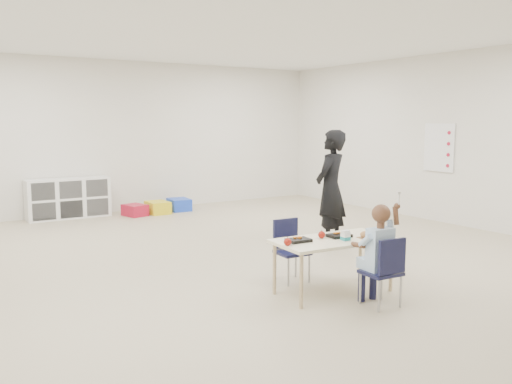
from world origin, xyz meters
TOP-DOWN VIEW (x-y plane):
  - room at (0.00, 0.00)m, footprint 9.00×9.02m
  - table at (-0.03, -1.41)m, footprint 1.23×0.67m
  - chair_near at (0.09, -1.94)m, footprint 0.34×0.32m
  - chair_far at (-0.14, -0.88)m, footprint 0.34×0.32m
  - child at (0.09, -1.94)m, footprint 0.47×0.47m
  - lunch_tray_near at (0.07, -1.38)m, footprint 0.23×0.17m
  - lunch_tray_far at (-0.40, -1.33)m, footprint 0.23×0.17m
  - milk_carton at (-0.00, -1.55)m, footprint 0.07×0.07m
  - bread_roll at (0.25, -1.54)m, footprint 0.09×0.09m
  - apple_near at (-0.12, -1.33)m, footprint 0.07×0.07m
  - apple_far at (-0.59, -1.41)m, footprint 0.07×0.07m
  - cubby_shelf at (-1.20, 4.28)m, footprint 1.40×0.40m
  - rules_poster at (3.98, 0.60)m, footprint 0.02×0.60m
  - adult at (1.22, 0.11)m, footprint 0.68×0.60m
  - bin_red at (-0.15, 3.86)m, footprint 0.42×0.48m
  - bin_yellow at (0.29, 3.86)m, footprint 0.36×0.46m
  - bin_blue at (0.76, 3.97)m, footprint 0.39×0.49m

SIDE VIEW (x-z plane):
  - bin_red at x=-0.15m, z-range 0.00..0.20m
  - bin_yellow at x=0.29m, z-range 0.00..0.22m
  - bin_blue at x=0.76m, z-range 0.00..0.23m
  - table at x=-0.03m, z-range 0.00..0.55m
  - chair_near at x=0.09m, z-range 0.00..0.66m
  - chair_far at x=-0.14m, z-range 0.00..0.66m
  - cubby_shelf at x=-1.20m, z-range 0.00..0.70m
  - child at x=0.09m, z-range 0.00..1.03m
  - lunch_tray_near at x=0.07m, z-range 0.55..0.58m
  - lunch_tray_far at x=-0.40m, z-range 0.55..0.58m
  - bread_roll at x=0.25m, z-range 0.55..0.61m
  - apple_near at x=-0.12m, z-range 0.55..0.62m
  - apple_far at x=-0.59m, z-range 0.55..0.62m
  - milk_carton at x=0.00m, z-range 0.55..0.65m
  - adult at x=1.22m, z-range 0.00..1.58m
  - rules_poster at x=3.98m, z-range 0.85..1.65m
  - room at x=0.00m, z-range 0.00..2.80m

